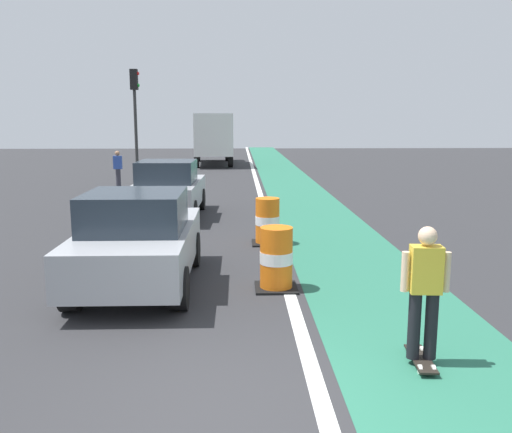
% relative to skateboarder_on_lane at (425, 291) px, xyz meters
% --- Properties ---
extents(ground_plane, '(100.00, 100.00, 0.00)m').
position_rel_skateboarder_on_lane_xyz_m(ground_plane, '(-2.23, -1.04, -0.91)').
color(ground_plane, '#2D2D30').
extents(bike_lane_strip, '(2.50, 80.00, 0.01)m').
position_rel_skateboarder_on_lane_xyz_m(bike_lane_strip, '(0.17, 10.96, -0.91)').
color(bike_lane_strip, '#286B51').
rests_on(bike_lane_strip, ground).
extents(lane_divider_stripe, '(0.20, 80.00, 0.01)m').
position_rel_skateboarder_on_lane_xyz_m(lane_divider_stripe, '(-1.33, 10.96, -0.91)').
color(lane_divider_stripe, silver).
rests_on(lane_divider_stripe, ground).
extents(skateboarder_on_lane, '(0.57, 0.81, 1.69)m').
position_rel_skateboarder_on_lane_xyz_m(skateboarder_on_lane, '(0.00, 0.00, 0.00)').
color(skateboarder_on_lane, black).
rests_on(skateboarder_on_lane, ground).
extents(parked_sedan_nearest, '(1.93, 4.10, 1.70)m').
position_rel_skateboarder_on_lane_xyz_m(parked_sedan_nearest, '(-3.93, 3.22, -0.08)').
color(parked_sedan_nearest, '#9EA0A5').
rests_on(parked_sedan_nearest, ground).
extents(parked_sedan_second, '(2.01, 4.15, 1.70)m').
position_rel_skateboarder_on_lane_xyz_m(parked_sedan_second, '(-4.28, 10.19, -0.08)').
color(parked_sedan_second, '#9EA0A5').
rests_on(parked_sedan_second, ground).
extents(traffic_barrel_front, '(0.73, 0.73, 1.09)m').
position_rel_skateboarder_on_lane_xyz_m(traffic_barrel_front, '(-1.54, 3.00, -0.38)').
color(traffic_barrel_front, orange).
rests_on(traffic_barrel_front, ground).
extents(traffic_barrel_mid, '(0.73, 0.73, 1.09)m').
position_rel_skateboarder_on_lane_xyz_m(traffic_barrel_mid, '(-1.50, 6.47, -0.38)').
color(traffic_barrel_mid, orange).
rests_on(traffic_barrel_mid, ground).
extents(delivery_truck_down_block, '(2.71, 7.71, 3.23)m').
position_rel_skateboarder_on_lane_xyz_m(delivery_truck_down_block, '(-3.82, 29.43, 0.94)').
color(delivery_truck_down_block, silver).
rests_on(delivery_truck_down_block, ground).
extents(traffic_light_corner, '(0.41, 0.32, 5.10)m').
position_rel_skateboarder_on_lane_xyz_m(traffic_light_corner, '(-6.82, 19.10, 2.59)').
color(traffic_light_corner, '#2D2D2D').
rests_on(traffic_light_corner, ground).
extents(pedestrian_crossing, '(0.34, 0.20, 1.61)m').
position_rel_skateboarder_on_lane_xyz_m(pedestrian_crossing, '(-7.20, 16.75, -0.05)').
color(pedestrian_crossing, '#33333D').
rests_on(pedestrian_crossing, ground).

